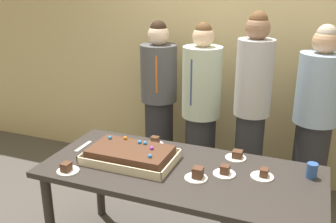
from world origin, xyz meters
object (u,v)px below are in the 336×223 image
sheet_cake (130,155)px  drink_cup_nearest (312,171)px  plated_slice_center_back (225,172)px  person_green_shirt_behind (159,102)px  plated_slice_far_right (263,175)px  person_serving_front (315,120)px  cake_server_utensil (83,146)px  person_far_right_suit (201,111)px  plated_slice_near_right (197,175)px  plated_slice_far_left (67,169)px  plated_slice_center_front (155,143)px  party_table (180,182)px  plated_slice_near_left (237,156)px  person_striped_tie_right (251,111)px

sheet_cake → drink_cup_nearest: bearing=10.4°
plated_slice_center_back → person_green_shirt_behind: (-0.94, 1.12, 0.04)m
plated_slice_far_right → person_serving_front: size_ratio=0.09×
cake_server_utensil → person_far_right_suit: bearing=56.0°
sheet_cake → plated_slice_near_right: sheet_cake is taller
drink_cup_nearest → plated_slice_near_right: bearing=-157.1°
plated_slice_center_back → sheet_cake: bearing=-175.8°
plated_slice_far_left → cake_server_utensil: 0.40m
plated_slice_center_front → person_far_right_suit: (0.15, 0.73, 0.05)m
party_table → drink_cup_nearest: size_ratio=18.98×
plated_slice_near_left → plated_slice_center_front: bearing=-179.6°
cake_server_utensil → person_striped_tie_right: (1.12, 0.88, 0.15)m
party_table → person_green_shirt_behind: person_green_shirt_behind is taller
party_table → person_far_right_suit: person_far_right_suit is taller
cake_server_utensil → person_serving_front: bearing=33.0°
sheet_cake → plated_slice_near_left: bearing=24.3°
drink_cup_nearest → person_far_right_suit: person_far_right_suit is taller
party_table → plated_slice_near_right: 0.20m
party_table → plated_slice_far_left: bearing=-156.0°
plated_slice_near_left → sheet_cake: bearing=-155.7°
person_green_shirt_behind → party_table: bearing=16.0°
plated_slice_near_left → cake_server_utensil: plated_slice_near_left is taller
party_table → cake_server_utensil: size_ratio=9.49×
plated_slice_near_right → cake_server_utensil: bearing=171.4°
sheet_cake → cake_server_utensil: bearing=170.4°
plated_slice_near_left → drink_cup_nearest: bearing=-10.3°
plated_slice_near_right → person_far_right_suit: (-0.31, 1.11, 0.04)m
plated_slice_far_right → plated_slice_near_left: bearing=136.3°
person_green_shirt_behind → plated_slice_center_back: bearing=27.0°
cake_server_utensil → person_serving_front: size_ratio=0.12×
party_table → cake_server_utensil: bearing=175.2°
person_serving_front → person_far_right_suit: bearing=-37.8°
person_serving_front → plated_slice_center_back: bearing=20.6°
plated_slice_far_right → person_striped_tie_right: (-0.23, 0.85, 0.13)m
plated_slice_center_back → plated_slice_far_left: bearing=-160.4°
party_table → person_green_shirt_behind: size_ratio=1.15×
plated_slice_center_front → person_serving_front: size_ratio=0.09×
sheet_cake → plated_slice_far_right: 0.92m
person_serving_front → person_far_right_suit: size_ratio=1.01×
plated_slice_near_left → party_table: bearing=-136.2°
plated_slice_far_left → plated_slice_center_back: size_ratio=1.00×
drink_cup_nearest → person_far_right_suit: 1.29m
party_table → plated_slice_far_right: (0.54, 0.10, 0.11)m
plated_slice_far_left → cake_server_utensil: size_ratio=0.75×
plated_slice_far_right → person_serving_front: bearing=74.7°
person_green_shirt_behind → sheet_cake: bearing=0.0°
plated_slice_far_right → cake_server_utensil: (-1.36, -0.03, -0.01)m
sheet_cake → plated_slice_near_right: 0.52m
drink_cup_nearest → person_far_right_suit: (-1.00, 0.82, 0.02)m
plated_slice_center_front → plated_slice_far_left: bearing=-121.4°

